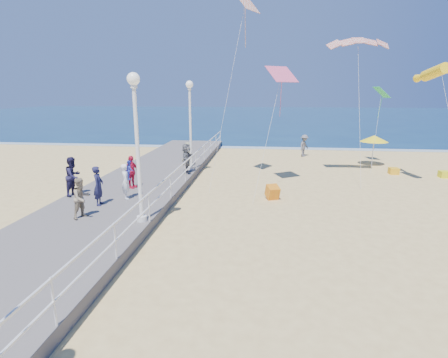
# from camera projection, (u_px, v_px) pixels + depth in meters

# --- Properties ---
(ground) EXTENTS (160.00, 160.00, 0.00)m
(ground) POSITION_uv_depth(u_px,v_px,m) (287.00, 238.00, 12.50)
(ground) COLOR #E5C678
(ground) RESTS_ON ground
(ocean) EXTENTS (160.00, 90.00, 0.05)m
(ocean) POSITION_uv_depth(u_px,v_px,m) (269.00, 116.00, 75.14)
(ocean) COLOR #0D2C4E
(ocean) RESTS_ON ground
(surf_line) EXTENTS (160.00, 1.20, 0.04)m
(surf_line) POSITION_uv_depth(u_px,v_px,m) (274.00, 148.00, 32.25)
(surf_line) COLOR silver
(surf_line) RESTS_ON ground
(boardwalk) EXTENTS (5.00, 44.00, 0.40)m
(boardwalk) POSITION_uv_depth(u_px,v_px,m) (88.00, 224.00, 13.29)
(boardwalk) COLOR slate
(boardwalk) RESTS_ON ground
(railing) EXTENTS (0.05, 42.00, 0.55)m
(railing) POSITION_uv_depth(u_px,v_px,m) (149.00, 199.00, 12.76)
(railing) COLOR white
(railing) RESTS_ON boardwalk
(lamp_post_mid) EXTENTS (0.44, 0.44, 5.32)m
(lamp_post_mid) POSITION_uv_depth(u_px,v_px,m) (137.00, 133.00, 12.21)
(lamp_post_mid) COLOR white
(lamp_post_mid) RESTS_ON boardwalk
(lamp_post_far) EXTENTS (0.44, 0.44, 5.32)m
(lamp_post_far) POSITION_uv_depth(u_px,v_px,m) (190.00, 116.00, 20.88)
(lamp_post_far) COLOR white
(lamp_post_far) RESTS_ON boardwalk
(woman_holding_toddler) EXTENTS (0.56, 0.67, 1.59)m
(woman_holding_toddler) POSITION_uv_depth(u_px,v_px,m) (126.00, 181.00, 15.57)
(woman_holding_toddler) COLOR white
(woman_holding_toddler) RESTS_ON boardwalk
(toddler_held) EXTENTS (0.46, 0.52, 0.88)m
(toddler_held) POSITION_uv_depth(u_px,v_px,m) (130.00, 170.00, 15.57)
(toddler_held) COLOR blue
(toddler_held) RESTS_ON boardwalk
(spectator_0) EXTENTS (0.50, 0.67, 1.67)m
(spectator_0) POSITION_uv_depth(u_px,v_px,m) (98.00, 186.00, 14.68)
(spectator_0) COLOR #1C1C3E
(spectator_0) RESTS_ON boardwalk
(spectator_1) EXTENTS (0.86, 0.94, 1.56)m
(spectator_1) POSITION_uv_depth(u_px,v_px,m) (82.00, 198.00, 13.18)
(spectator_1) COLOR gray
(spectator_1) RESTS_ON boardwalk
(spectator_3) EXTENTS (0.71, 1.03, 1.63)m
(spectator_3) POSITION_uv_depth(u_px,v_px,m) (131.00, 172.00, 17.31)
(spectator_3) COLOR #E01C41
(spectator_3) RESTS_ON boardwalk
(spectator_5) EXTENTS (0.62, 1.66, 1.76)m
(spectator_5) POSITION_uv_depth(u_px,v_px,m) (187.00, 158.00, 20.48)
(spectator_5) COLOR slate
(spectator_5) RESTS_ON boardwalk
(spectator_7) EXTENTS (0.78, 0.95, 1.80)m
(spectator_7) POSITION_uv_depth(u_px,v_px,m) (73.00, 176.00, 16.07)
(spectator_7) COLOR #201C3E
(spectator_7) RESTS_ON boardwalk
(beach_walker_a) EXTENTS (1.15, 1.31, 1.76)m
(beach_walker_a) POSITION_uv_depth(u_px,v_px,m) (304.00, 146.00, 28.01)
(beach_walker_a) COLOR slate
(beach_walker_a) RESTS_ON ground
(beach_walker_c) EXTENTS (1.12, 1.05, 1.92)m
(beach_walker_c) POSITION_uv_depth(u_px,v_px,m) (188.00, 157.00, 22.76)
(beach_walker_c) COLOR gray
(beach_walker_c) RESTS_ON ground
(box_kite) EXTENTS (0.77, 0.86, 0.74)m
(box_kite) POSITION_uv_depth(u_px,v_px,m) (272.00, 193.00, 16.91)
(box_kite) COLOR #D5440C
(box_kite) RESTS_ON ground
(beach_umbrella) EXTENTS (1.90, 1.90, 2.14)m
(beach_umbrella) POSITION_uv_depth(u_px,v_px,m) (374.00, 139.00, 24.32)
(beach_umbrella) COLOR white
(beach_umbrella) RESTS_ON ground
(beach_chair_left) EXTENTS (0.55, 0.55, 0.40)m
(beach_chair_left) POSITION_uv_depth(u_px,v_px,m) (394.00, 171.00, 22.13)
(beach_chair_left) COLOR #F3AC19
(beach_chair_left) RESTS_ON ground
(beach_chair_right) EXTENTS (0.55, 0.55, 0.40)m
(beach_chair_right) POSITION_uv_depth(u_px,v_px,m) (444.00, 174.00, 21.23)
(beach_chair_right) COLOR yellow
(beach_chair_right) RESTS_ON ground
(kite_parafoil) EXTENTS (3.35, 0.94, 0.65)m
(kite_parafoil) POSITION_uv_depth(u_px,v_px,m) (359.00, 40.00, 19.18)
(kite_parafoil) COLOR red
(kite_windsock) EXTENTS (1.02, 2.76, 1.10)m
(kite_windsock) POSITION_uv_depth(u_px,v_px,m) (435.00, 72.00, 17.78)
(kite_windsock) COLOR yellow
(kite_diamond_pink) EXTENTS (1.78, 1.70, 0.84)m
(kite_diamond_pink) POSITION_uv_depth(u_px,v_px,m) (282.00, 74.00, 17.92)
(kite_diamond_pink) COLOR #D64E76
(kite_diamond_green) EXTENTS (0.99, 1.22, 0.74)m
(kite_diamond_green) POSITION_uv_depth(u_px,v_px,m) (382.00, 92.00, 23.97)
(kite_diamond_green) COLOR green
(kite_diamond_redwhite) EXTENTS (1.53, 1.73, 1.10)m
(kite_diamond_redwhite) POSITION_uv_depth(u_px,v_px,m) (246.00, 1.00, 17.95)
(kite_diamond_redwhite) COLOR #D04B18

